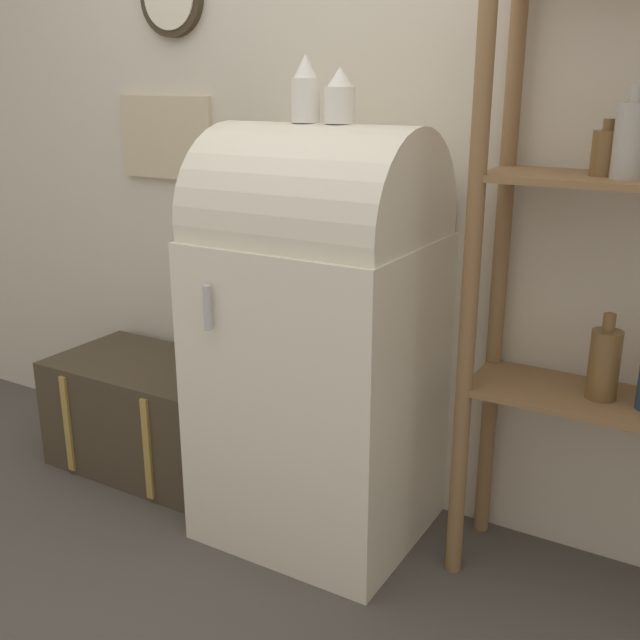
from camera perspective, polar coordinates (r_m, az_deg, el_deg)
ground_plane at (r=2.60m, az=-2.90°, el=-17.63°), size 12.00×12.00×0.00m
wall_back at (r=2.63m, az=3.66°, el=14.33°), size 7.00×0.09×2.70m
refrigerator at (r=2.46m, az=-0.08°, el=-1.00°), size 0.70×0.65×1.38m
suitcase_trunk at (r=3.13m, az=-12.81°, el=-6.95°), size 0.76×0.48×0.44m
shelf_unit at (r=2.20m, az=21.20°, el=4.99°), size 0.72×0.32×1.89m
vase_left at (r=2.36m, az=-1.11°, el=17.05°), size 0.09×0.09×0.20m
vase_center at (r=2.30m, az=1.53°, el=16.61°), size 0.09×0.09×0.16m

